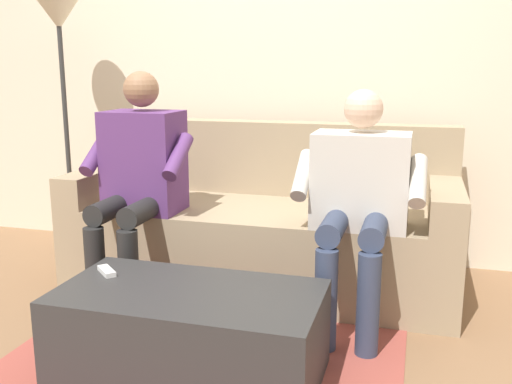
{
  "coord_description": "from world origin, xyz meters",
  "views": [
    {
      "loc": [
        -0.82,
        2.91,
        1.21
      ],
      "look_at": [
        0.0,
        0.03,
        0.55
      ],
      "focal_mm": 40.31,
      "sensor_mm": 36.0,
      "label": 1
    }
  ],
  "objects_px": {
    "coffee_table": "(190,334)",
    "person_right_seated": "(139,172)",
    "couch": "(264,228)",
    "person_left_seated": "(359,192)",
    "remote_white": "(107,271)",
    "floor_lamp": "(59,32)"
  },
  "relations": [
    {
      "from": "couch",
      "to": "remote_white",
      "type": "distance_m",
      "value": 1.11
    },
    {
      "from": "person_right_seated",
      "to": "floor_lamp",
      "type": "relative_size",
      "value": 0.72
    },
    {
      "from": "floor_lamp",
      "to": "couch",
      "type": "bearing_deg",
      "value": 174.1
    },
    {
      "from": "couch",
      "to": "remote_white",
      "type": "xyz_separation_m",
      "value": [
        0.4,
        1.03,
        0.07
      ]
    },
    {
      "from": "person_left_seated",
      "to": "remote_white",
      "type": "relative_size",
      "value": 8.93
    },
    {
      "from": "couch",
      "to": "person_left_seated",
      "type": "relative_size",
      "value": 1.91
    },
    {
      "from": "person_right_seated",
      "to": "floor_lamp",
      "type": "height_order",
      "value": "floor_lamp"
    },
    {
      "from": "couch",
      "to": "coffee_table",
      "type": "bearing_deg",
      "value": 90.0
    },
    {
      "from": "person_right_seated",
      "to": "person_left_seated",
      "type": "bearing_deg",
      "value": 179.48
    },
    {
      "from": "coffee_table",
      "to": "person_right_seated",
      "type": "xyz_separation_m",
      "value": [
        0.57,
        -0.72,
        0.49
      ]
    },
    {
      "from": "couch",
      "to": "person_left_seated",
      "type": "height_order",
      "value": "person_left_seated"
    },
    {
      "from": "couch",
      "to": "coffee_table",
      "type": "height_order",
      "value": "couch"
    },
    {
      "from": "remote_white",
      "to": "floor_lamp",
      "type": "xyz_separation_m",
      "value": [
        0.94,
        -1.17,
        1.04
      ]
    },
    {
      "from": "person_right_seated",
      "to": "couch",
      "type": "bearing_deg",
      "value": -145.51
    },
    {
      "from": "couch",
      "to": "person_left_seated",
      "type": "xyz_separation_m",
      "value": [
        -0.57,
        0.4,
        0.33
      ]
    },
    {
      "from": "person_right_seated",
      "to": "remote_white",
      "type": "height_order",
      "value": "person_right_seated"
    },
    {
      "from": "person_right_seated",
      "to": "floor_lamp",
      "type": "xyz_separation_m",
      "value": [
        0.78,
        -0.53,
        0.74
      ]
    },
    {
      "from": "person_right_seated",
      "to": "remote_white",
      "type": "xyz_separation_m",
      "value": [
        -0.17,
        0.64,
        -0.3
      ]
    },
    {
      "from": "couch",
      "to": "coffee_table",
      "type": "relative_size",
      "value": 2.06
    },
    {
      "from": "coffee_table",
      "to": "remote_white",
      "type": "relative_size",
      "value": 8.27
    },
    {
      "from": "person_right_seated",
      "to": "floor_lamp",
      "type": "distance_m",
      "value": 1.2
    },
    {
      "from": "coffee_table",
      "to": "person_left_seated",
      "type": "relative_size",
      "value": 0.93
    }
  ]
}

